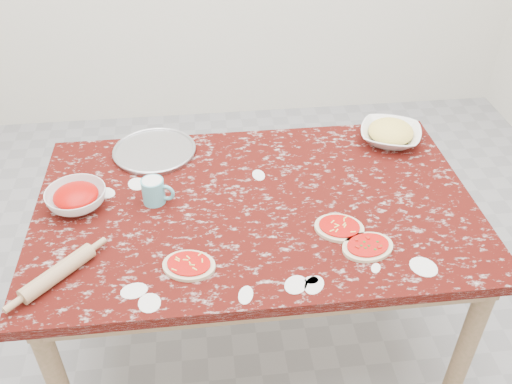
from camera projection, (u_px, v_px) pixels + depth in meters
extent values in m
plane|color=gray|center=(256.00, 333.00, 2.48)|extent=(4.00, 4.00, 0.00)
cube|color=#380A06|center=(256.00, 207.00, 2.04)|extent=(1.60, 1.00, 0.04)
cube|color=#A2785B|center=(256.00, 219.00, 2.07)|extent=(1.50, 0.90, 0.08)
cylinder|color=#A2785B|center=(467.00, 346.00, 2.00)|extent=(0.07, 0.07, 0.71)
cylinder|color=#A2785B|center=(89.00, 224.00, 2.53)|extent=(0.07, 0.07, 0.71)
cylinder|color=#A2785B|center=(394.00, 201.00, 2.66)|extent=(0.07, 0.07, 0.71)
cylinder|color=#B2B2B7|center=(155.00, 151.00, 2.28)|extent=(0.40, 0.40, 0.01)
imported|color=white|center=(77.00, 198.00, 1.99)|extent=(0.24, 0.24, 0.07)
imported|color=white|center=(390.00, 135.00, 2.33)|extent=(0.33, 0.33, 0.06)
cylinder|color=#5BAEBB|center=(153.00, 191.00, 2.00)|extent=(0.08, 0.08, 0.10)
torus|color=#5BAEBB|center=(166.00, 193.00, 1.99)|extent=(0.07, 0.03, 0.07)
cylinder|color=silver|center=(152.00, 184.00, 1.98)|extent=(0.06, 0.06, 0.01)
ellipsoid|color=beige|center=(189.00, 266.00, 1.76)|extent=(0.20, 0.17, 0.01)
ellipsoid|color=red|center=(189.00, 264.00, 1.76)|extent=(0.16, 0.14, 0.00)
ellipsoid|color=beige|center=(339.00, 228.00, 1.90)|extent=(0.21, 0.19, 0.01)
ellipsoid|color=red|center=(339.00, 226.00, 1.90)|extent=(0.17, 0.16, 0.00)
ellipsoid|color=beige|center=(368.00, 247.00, 1.83)|extent=(0.20, 0.17, 0.01)
ellipsoid|color=red|center=(368.00, 245.00, 1.82)|extent=(0.17, 0.14, 0.00)
cylinder|color=tan|center=(58.00, 273.00, 1.71)|extent=(0.21, 0.22, 0.05)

